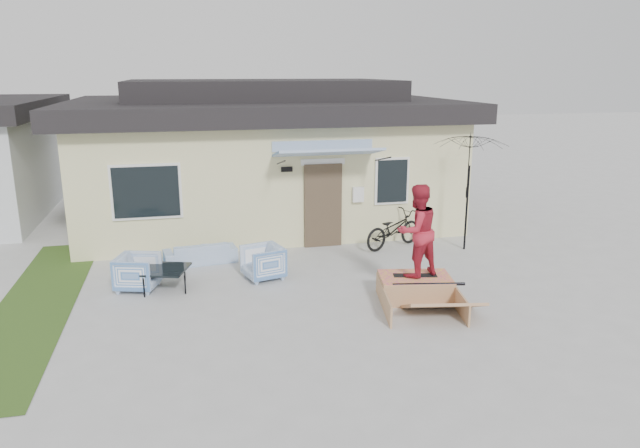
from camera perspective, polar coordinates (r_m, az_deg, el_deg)
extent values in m
plane|color=#A4A4A4|center=(10.57, 0.65, -9.36)|extent=(90.00, 90.00, 0.00)
cube|color=#294518|center=(12.49, -25.82, -7.00)|extent=(1.40, 8.00, 0.01)
cube|color=beige|center=(17.75, -5.55, 5.52)|extent=(10.00, 7.00, 3.00)
cube|color=black|center=(17.55, -5.69, 11.17)|extent=(10.80, 7.80, 0.50)
cube|color=black|center=(17.53, -5.74, 12.97)|extent=(7.50, 4.50, 0.60)
cube|color=#4C3C2B|center=(14.59, 0.29, 1.79)|extent=(0.95, 0.08, 2.10)
cube|color=white|center=(14.13, -16.54, 3.03)|extent=(1.60, 0.06, 1.30)
cube|color=white|center=(15.00, 7.01, 4.19)|extent=(0.90, 0.06, 1.20)
cube|color=#4071B8|center=(13.85, 0.80, 6.98)|extent=(2.50, 1.09, 0.29)
imported|color=#4071B8|center=(13.79, -11.58, -2.42)|extent=(1.69, 0.69, 0.64)
imported|color=#4071B8|center=(12.42, -17.30, -4.34)|extent=(0.92, 0.95, 0.80)
imported|color=#4071B8|center=(12.53, -5.58, -3.57)|extent=(0.90, 0.93, 0.79)
cube|color=black|center=(12.36, -14.84, -5.15)|extent=(1.11, 1.11, 0.43)
imported|color=black|center=(14.73, 7.16, -0.12)|extent=(1.88, 1.31, 1.14)
cylinder|color=black|center=(14.79, 14.08, 1.52)|extent=(0.05, 0.05, 2.10)
imported|color=black|center=(14.65, 14.25, 4.18)|extent=(1.81, 1.68, 0.90)
cube|color=black|center=(11.53, 9.24, -4.90)|extent=(0.86, 0.39, 0.05)
imported|color=#AE2132|center=(11.26, 9.43, -0.48)|extent=(1.03, 0.90, 1.79)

